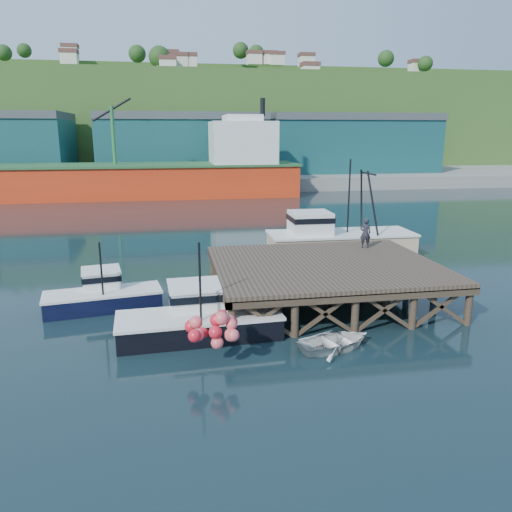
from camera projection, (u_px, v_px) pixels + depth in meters
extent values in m
plane|color=black|center=(225.00, 306.00, 26.68)|extent=(300.00, 300.00, 0.00)
cube|color=brown|center=(325.00, 265.00, 27.11)|extent=(12.00, 10.00, 0.25)
cube|color=#473828|center=(357.00, 298.00, 22.53)|extent=(12.00, 0.30, 0.35)
cylinder|color=#473828|center=(232.00, 324.00, 21.96)|extent=(0.36, 0.36, 2.60)
cylinder|color=#473828|center=(468.00, 309.00, 23.85)|extent=(0.36, 0.36, 2.60)
cylinder|color=#473828|center=(213.00, 268.00, 30.94)|extent=(0.36, 0.36, 2.60)
cylinder|color=#473828|center=(386.00, 261.00, 32.84)|extent=(0.36, 0.36, 2.60)
cube|color=gray|center=(183.00, 176.00, 93.36)|extent=(160.00, 40.00, 2.00)
cube|color=#184F52|center=(183.00, 147.00, 87.25)|extent=(28.00, 16.00, 9.00)
cube|color=#184F52|center=(346.00, 146.00, 92.23)|extent=(30.00, 16.00, 9.00)
cube|color=red|center=(102.00, 182.00, 70.04)|extent=(55.00, 9.50, 4.40)
cube|color=#26592D|center=(100.00, 165.00, 69.48)|extent=(55.50, 10.00, 0.30)
cube|color=silver|center=(242.00, 143.00, 72.08)|extent=(9.00, 9.00, 6.00)
cube|color=silver|center=(242.00, 119.00, 71.29)|extent=(5.00, 7.00, 1.20)
cylinder|color=black|center=(263.00, 107.00, 71.37)|extent=(0.70, 0.70, 2.50)
cube|color=#2D511E|center=(178.00, 124.00, 119.62)|extent=(220.00, 50.00, 22.00)
cube|color=black|center=(103.00, 301.00, 26.04)|extent=(6.08, 3.00, 0.90)
cube|color=silver|center=(103.00, 292.00, 25.93)|extent=(6.21, 3.06, 0.12)
cube|color=silver|center=(101.00, 279.00, 26.79)|extent=(2.17, 2.17, 0.90)
cube|color=black|center=(101.00, 275.00, 26.74)|extent=(2.29, 2.29, 0.30)
cylinder|color=black|center=(101.00, 269.00, 25.06)|extent=(0.10, 0.10, 2.81)
cube|color=black|center=(199.00, 326.00, 22.51)|extent=(7.34, 3.06, 1.00)
cube|color=silver|center=(199.00, 316.00, 22.38)|extent=(7.49, 3.12, 0.13)
cube|color=silver|center=(196.00, 296.00, 23.49)|extent=(2.53, 2.53, 1.00)
cube|color=black|center=(195.00, 292.00, 23.44)|extent=(2.67, 2.67, 0.33)
cylinder|color=black|center=(200.00, 283.00, 21.28)|extent=(0.10, 0.10, 3.55)
sphere|color=#E9555B|center=(197.00, 339.00, 19.33)|extent=(0.47, 0.47, 0.47)
sphere|color=#E9555B|center=(222.00, 330.00, 19.65)|extent=(0.47, 0.47, 0.47)
sphere|color=red|center=(212.00, 331.00, 19.00)|extent=(0.47, 0.47, 0.47)
cube|color=#D7B88B|center=(341.00, 245.00, 36.99)|extent=(10.55, 3.78, 1.72)
cube|color=silver|center=(341.00, 233.00, 36.77)|extent=(10.74, 3.97, 0.14)
cube|color=silver|center=(310.00, 223.00, 36.17)|extent=(2.90, 2.71, 1.72)
cube|color=black|center=(310.00, 218.00, 36.08)|extent=(3.00, 2.81, 0.38)
cylinder|color=black|center=(349.00, 199.00, 36.23)|extent=(0.12, 0.12, 5.73)
imported|color=silver|center=(336.00, 341.00, 21.28)|extent=(3.86, 3.19, 0.69)
imported|color=black|center=(365.00, 233.00, 30.36)|extent=(0.73, 0.55, 1.84)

